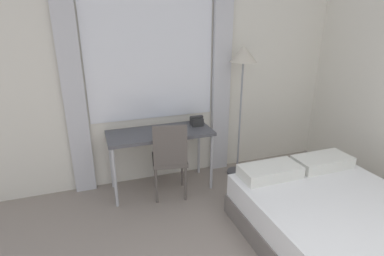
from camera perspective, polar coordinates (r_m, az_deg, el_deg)
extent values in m
cube|color=silver|center=(3.87, -2.67, 9.75)|extent=(5.35, 0.05, 2.70)
cube|color=white|center=(3.72, -7.78, 13.07)|extent=(1.55, 0.01, 1.50)
cube|color=silver|center=(3.65, -21.71, 6.95)|extent=(0.24, 0.06, 2.60)
cube|color=silver|center=(4.01, 5.63, 9.31)|extent=(0.24, 0.06, 2.60)
cube|color=#4C4C51|center=(3.62, -6.11, -0.98)|extent=(1.25, 0.53, 0.04)
cylinder|color=#B2B2B7|center=(3.50, -14.47, -9.22)|extent=(0.04, 0.04, 0.73)
cylinder|color=#B2B2B7|center=(3.75, 3.74, -6.57)|extent=(0.04, 0.04, 0.73)
cylinder|color=#B2B2B7|center=(3.90, -15.14, -6.14)|extent=(0.04, 0.04, 0.73)
cylinder|color=#B2B2B7|center=(4.12, 1.30, -3.96)|extent=(0.04, 0.04, 0.73)
cube|color=#59514C|center=(3.59, -4.33, -5.99)|extent=(0.47, 0.47, 0.05)
cube|color=#59514C|center=(3.32, -4.19, -3.32)|extent=(0.38, 0.11, 0.47)
cylinder|color=#59514C|center=(3.55, -6.78, -10.90)|extent=(0.03, 0.03, 0.44)
cylinder|color=#59514C|center=(3.57, -1.23, -10.54)|extent=(0.03, 0.03, 0.44)
cylinder|color=#59514C|center=(3.85, -7.00, -8.33)|extent=(0.03, 0.03, 0.44)
cylinder|color=#59514C|center=(3.87, -1.91, -8.02)|extent=(0.03, 0.03, 0.44)
cube|color=slate|center=(3.22, 27.72, -19.37)|extent=(1.52, 2.01, 0.22)
cube|color=white|center=(3.09, 28.44, -15.94)|extent=(1.49, 1.97, 0.25)
cube|color=silver|center=(3.29, 14.64, -7.97)|extent=(0.64, 0.32, 0.12)
cube|color=silver|center=(3.69, 23.57, -5.89)|extent=(0.64, 0.32, 0.12)
cylinder|color=#4C4C51|center=(4.30, 8.55, -8.27)|extent=(0.28, 0.28, 0.03)
cylinder|color=gray|center=(4.00, 9.11, 1.51)|extent=(0.02, 0.02, 1.51)
cone|color=beige|center=(3.82, 9.82, 13.78)|extent=(0.33, 0.33, 0.20)
cube|color=#2D2D2D|center=(3.80, 0.89, 1.25)|extent=(0.14, 0.14, 0.10)
cube|color=#2D2D2D|center=(3.78, 0.89, 2.13)|extent=(0.16, 0.05, 0.02)
cube|color=navy|center=(3.64, -4.35, -0.28)|extent=(0.29, 0.20, 0.02)
cube|color=white|center=(3.63, -4.35, -0.21)|extent=(0.27, 0.18, 0.01)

